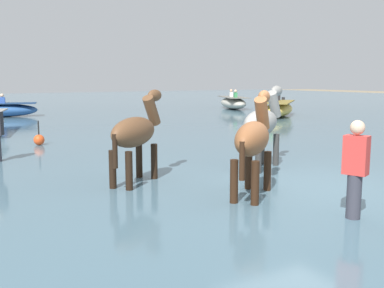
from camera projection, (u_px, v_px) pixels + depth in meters
ground_plane at (302, 200)px, 8.11m from camera, size 120.00×120.00×0.00m
water_surface at (108, 134)px, 16.59m from camera, size 90.00×90.00×0.25m
horse_lead_grey at (262, 125)px, 9.65m from camera, size 1.79×1.16×2.02m
horse_trailing_chestnut at (253, 141)px, 7.36m from camera, size 1.62×1.39×1.98m
horse_flank_bay at (136, 134)px, 8.28m from camera, size 1.63×1.35×1.97m
boat_mid_channel at (233, 103)px, 28.37m from camera, size 2.64×4.03×1.24m
boat_mid_outer at (279, 109)px, 22.89m from camera, size 3.89×3.66×1.23m
boat_far_offshore at (3, 110)px, 22.51m from camera, size 3.48×2.02×1.18m
person_onlooker_right at (355, 175)px, 6.17m from camera, size 0.30×0.37×1.63m
channel_buoy at (39, 140)px, 13.05m from camera, size 0.31×0.31×0.72m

